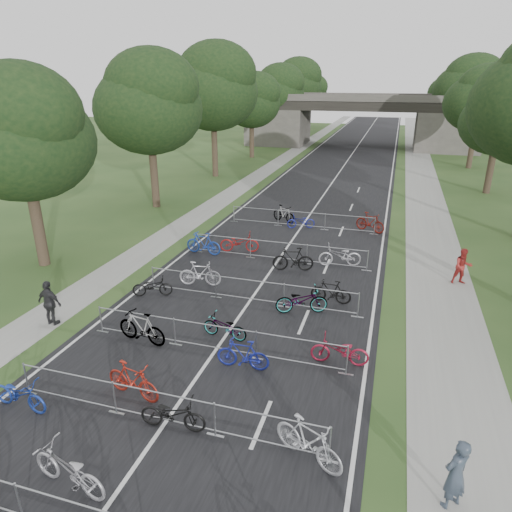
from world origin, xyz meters
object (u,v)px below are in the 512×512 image
(pedestrian_c, at_px, (50,303))
(pedestrian_b, at_px, (463,267))
(overpass_bridge, at_px, (359,121))
(pedestrian_a, at_px, (456,474))

(pedestrian_c, bearing_deg, pedestrian_b, -145.97)
(overpass_bridge, relative_size, pedestrian_b, 17.96)
(pedestrian_a, distance_m, pedestrian_c, 14.82)
(overpass_bridge, xyz_separation_m, pedestrian_a, (7.42, -58.24, -2.62))
(pedestrian_a, relative_size, pedestrian_b, 1.05)
(overpass_bridge, bearing_deg, pedestrian_c, -97.17)
(overpass_bridge, height_order, pedestrian_a, overpass_bridge)
(pedestrian_a, xyz_separation_m, pedestrian_b, (1.51, 12.97, -0.05))
(pedestrian_b, height_order, pedestrian_c, pedestrian_c)
(overpass_bridge, bearing_deg, pedestrian_a, -82.74)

